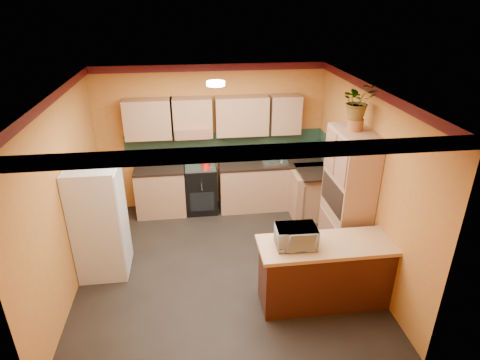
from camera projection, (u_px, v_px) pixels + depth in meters
name	position (u px, v px, depth m)	size (l,w,h in m)	color
room_shell	(220.00, 130.00, 5.56)	(4.24, 4.24, 2.72)	black
base_cabinets_back	(234.00, 187.00, 7.66)	(3.65, 0.60, 0.88)	tan
countertop_back	(234.00, 165.00, 7.47)	(3.65, 0.62, 0.04)	black
stove	(201.00, 188.00, 7.58)	(0.58, 0.58, 0.91)	black
kettle	(206.00, 162.00, 7.32)	(0.17, 0.17, 0.18)	red
sink	(275.00, 161.00, 7.54)	(0.48, 0.40, 0.03)	silver
base_cabinets_right	(313.00, 195.00, 7.38)	(0.60, 0.80, 0.88)	tan
countertop_right	(315.00, 172.00, 7.18)	(0.62, 0.80, 0.04)	black
fridge	(99.00, 221.00, 5.72)	(0.68, 0.66, 1.70)	silver
pantry	(347.00, 199.00, 5.90)	(0.48, 0.90, 2.10)	tan
fern_pot	(355.00, 124.00, 5.47)	(0.22, 0.22, 0.16)	brown
fern	(358.00, 101.00, 5.33)	(0.44, 0.38, 0.49)	tan
breakfast_bar	(329.00, 274.00, 5.29)	(1.80, 0.55, 0.88)	#461E10
bar_top	(333.00, 245.00, 5.09)	(1.90, 0.65, 0.05)	tan
microwave	(296.00, 237.00, 4.97)	(0.50, 0.34, 0.28)	silver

